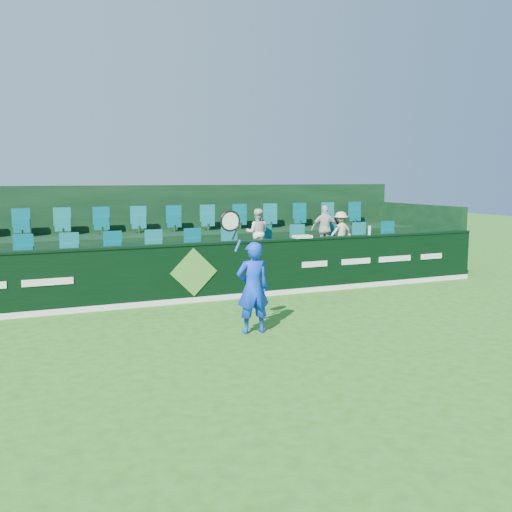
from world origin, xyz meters
name	(u,v)px	position (x,y,z in m)	size (l,w,h in m)	color
ground	(263,350)	(0.00, 0.00, 0.00)	(60.00, 60.00, 0.00)	#2A6317
sponsor_hoarding	(192,273)	(0.00, 4.00, 0.67)	(16.00, 0.25, 1.35)	black
stand_tier_front	(180,277)	(0.00, 5.10, 0.40)	(16.00, 2.00, 0.80)	black
stand_tier_back	(161,257)	(0.00, 7.00, 0.65)	(16.00, 1.80, 1.30)	black
stand_rear	(157,235)	(0.00, 7.44, 1.22)	(16.00, 4.10, 2.60)	black
seat_row_front	(175,247)	(0.00, 5.50, 1.10)	(13.50, 0.50, 0.60)	#126A71
seat_row_back	(157,222)	(0.00, 7.30, 1.60)	(13.50, 0.50, 0.60)	#126A71
tennis_player	(252,287)	(0.24, 1.03, 0.86)	(1.03, 0.43, 2.32)	#0C38DB
spectator_left	(257,233)	(2.09, 5.12, 1.41)	(0.59, 0.46, 1.22)	silver
spectator_middle	(325,229)	(4.09, 5.12, 1.44)	(0.75, 0.31, 1.28)	beige
spectator_right	(341,232)	(4.58, 5.12, 1.35)	(0.70, 0.41, 1.09)	beige
towel	(302,237)	(2.81, 4.00, 1.38)	(0.43, 0.28, 0.06)	white
drinks_bottle	(369,230)	(4.76, 4.00, 1.47)	(0.07, 0.07, 0.24)	silver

